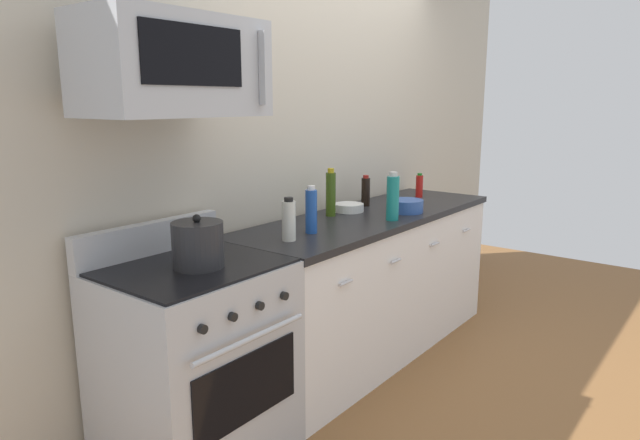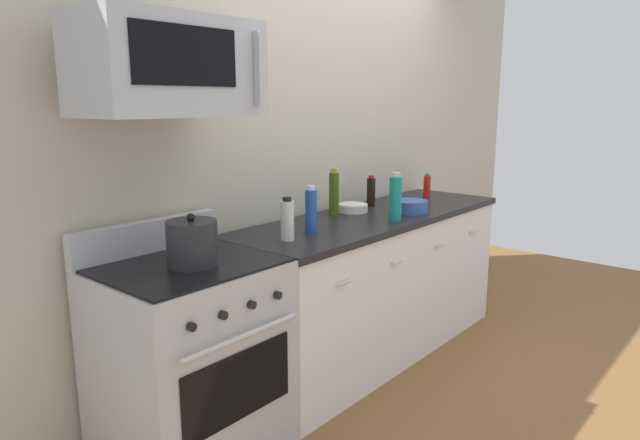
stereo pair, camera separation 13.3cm
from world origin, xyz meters
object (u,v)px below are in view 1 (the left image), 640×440
object	(u,v)px
bottle_soy_sauce_dark	(366,191)
bottle_sparkling_teal	(393,197)
bottle_hot_sauce_red	(419,186)
range_oven	(196,362)
bottle_olive_oil	(331,194)
bottle_vinegar_white	(289,220)
stockpot	(198,245)
bowl_white_ceramic	(349,207)
bottle_soda_blue	(311,211)
bowl_blue_mixing	(406,205)
microwave	(174,67)

from	to	relation	value
bottle_soy_sauce_dark	bottle_sparkling_teal	distance (m)	0.48
bottle_hot_sauce_red	bottle_sparkling_teal	distance (m)	0.86
bottle_hot_sauce_red	bottle_soy_sauce_dark	distance (m)	0.54
range_oven	bottle_hot_sauce_red	xyz separation A→B (m)	(2.17, 0.05, 0.53)
bottle_olive_oil	bottle_soy_sauce_dark	xyz separation A→B (m)	(0.42, 0.02, -0.04)
bottle_olive_oil	bottle_vinegar_white	bearing A→B (deg)	-161.93
stockpot	bowl_white_ceramic	bearing A→B (deg)	8.18
bottle_hot_sauce_red	bottle_soda_blue	bearing A→B (deg)	-176.38
bottle_soy_sauce_dark	bowl_blue_mixing	distance (m)	0.33
bottle_vinegar_white	stockpot	size ratio (longest dim) A/B	0.97
bowl_white_ceramic	stockpot	bearing A→B (deg)	-171.82
range_oven	bowl_blue_mixing	distance (m)	1.69
stockpot	bottle_sparkling_teal	bearing A→B (deg)	-6.41
bottle_sparkling_teal	bowl_blue_mixing	size ratio (longest dim) A/B	1.32
bottle_sparkling_teal	stockpot	bearing A→B (deg)	173.59
range_oven	bottle_olive_oil	bearing A→B (deg)	7.37
bottle_sparkling_teal	range_oven	bearing A→B (deg)	171.36
bottle_soda_blue	bottle_sparkling_teal	bearing A→B (deg)	-17.27
bottle_sparkling_teal	bowl_blue_mixing	xyz separation A→B (m)	(0.26, 0.06, -0.09)
bottle_soda_blue	bowl_white_ceramic	world-z (taller)	bottle_soda_blue
bottle_hot_sauce_red	bottle_soda_blue	size ratio (longest dim) A/B	0.69
bottle_hot_sauce_red	bottle_vinegar_white	size ratio (longest dim) A/B	0.80
range_oven	bottle_hot_sauce_red	size ratio (longest dim) A/B	6.05
microwave	bottle_soda_blue	distance (m)	1.07
range_oven	bottle_vinegar_white	size ratio (longest dim) A/B	4.83
bottle_soy_sauce_dark	bottle_soda_blue	size ratio (longest dim) A/B	0.81
bowl_white_ceramic	bottle_soy_sauce_dark	bearing A→B (deg)	7.06
bottle_soy_sauce_dark	bowl_white_ceramic	distance (m)	0.25
bottle_hot_sauce_red	bottle_olive_oil	distance (m)	0.96
microwave	bowl_white_ceramic	size ratio (longest dim) A/B	3.95
microwave	bottle_soda_blue	size ratio (longest dim) A/B	2.91
bottle_olive_oil	bottle_soda_blue	xyz separation A→B (m)	(-0.43, -0.19, -0.02)
bottle_hot_sauce_red	bottle_soy_sauce_dark	size ratio (longest dim) A/B	0.85
bottle_hot_sauce_red	bottle_vinegar_white	world-z (taller)	bottle_vinegar_white
bowl_blue_mixing	bowl_white_ceramic	xyz separation A→B (m)	(-0.21, 0.30, -0.01)
bottle_olive_oil	bowl_white_ceramic	size ratio (longest dim) A/B	1.56
bottle_soda_blue	bowl_white_ceramic	xyz separation A→B (m)	(0.61, 0.18, -0.09)
bottle_vinegar_white	bowl_blue_mixing	size ratio (longest dim) A/B	1.01
microwave	bowl_blue_mixing	distance (m)	1.80
bottle_hot_sauce_red	bottle_soda_blue	distance (m)	1.38
bottle_hot_sauce_red	bottle_vinegar_white	bearing A→B (deg)	-176.31
microwave	stockpot	bearing A→B (deg)	-90.13
range_oven	bottle_vinegar_white	world-z (taller)	bottle_vinegar_white
microwave	bottle_vinegar_white	distance (m)	0.94
bottle_sparkling_teal	microwave	bearing A→B (deg)	169.51
bottle_soy_sauce_dark	bottle_vinegar_white	size ratio (longest dim) A/B	0.93
microwave	bowl_blue_mixing	xyz separation A→B (m)	(1.61, -0.19, -0.79)
microwave	bottle_olive_oil	xyz separation A→B (m)	(1.22, 0.11, -0.69)
range_oven	bowl_white_ceramic	bearing A→B (deg)	6.04
bottle_hot_sauce_red	bowl_white_ceramic	size ratio (longest dim) A/B	0.94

